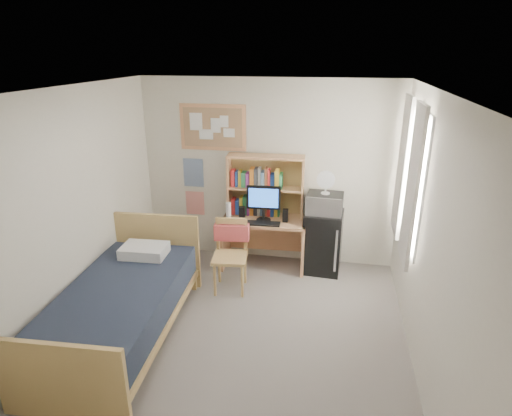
% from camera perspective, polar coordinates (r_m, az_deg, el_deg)
% --- Properties ---
extents(floor, '(3.60, 4.20, 0.02)m').
position_cam_1_polar(floor, '(4.78, -2.72, -17.68)').
color(floor, gray).
rests_on(floor, ground).
extents(ceiling, '(3.60, 4.20, 0.02)m').
position_cam_1_polar(ceiling, '(3.78, -3.40, 15.26)').
color(ceiling, white).
rests_on(ceiling, wall_back).
extents(wall_back, '(3.60, 0.04, 2.60)m').
position_cam_1_polar(wall_back, '(6.05, 1.62, 4.70)').
color(wall_back, silver).
rests_on(wall_back, floor).
extents(wall_front, '(3.60, 0.04, 2.60)m').
position_cam_1_polar(wall_front, '(2.43, -15.60, -22.83)').
color(wall_front, silver).
rests_on(wall_front, floor).
extents(wall_left, '(0.04, 4.20, 2.60)m').
position_cam_1_polar(wall_left, '(4.83, -24.27, -1.29)').
color(wall_left, silver).
rests_on(wall_left, floor).
extents(wall_right, '(0.04, 4.20, 2.60)m').
position_cam_1_polar(wall_right, '(4.10, 22.33, -4.74)').
color(wall_right, silver).
rests_on(wall_right, floor).
extents(window_unit, '(0.10, 1.40, 1.70)m').
position_cam_1_polar(window_unit, '(5.11, 19.80, 4.00)').
color(window_unit, white).
rests_on(window_unit, wall_right).
extents(curtain_left, '(0.04, 0.55, 1.70)m').
position_cam_1_polar(curtain_left, '(4.72, 20.11, 2.68)').
color(curtain_left, silver).
rests_on(curtain_left, wall_right).
extents(curtain_right, '(0.04, 0.55, 1.70)m').
position_cam_1_polar(curtain_right, '(5.48, 18.91, 5.18)').
color(curtain_right, silver).
rests_on(curtain_right, wall_right).
extents(bulletin_board, '(0.94, 0.03, 0.64)m').
position_cam_1_polar(bulletin_board, '(6.07, -5.77, 10.65)').
color(bulletin_board, '#A57E57').
rests_on(bulletin_board, wall_back).
extents(poster_wave, '(0.30, 0.01, 0.42)m').
position_cam_1_polar(poster_wave, '(6.31, -8.34, 4.68)').
color(poster_wave, navy).
rests_on(poster_wave, wall_back).
extents(poster_japan, '(0.28, 0.01, 0.36)m').
position_cam_1_polar(poster_japan, '(6.45, -8.13, 0.67)').
color(poster_japan, red).
rests_on(poster_japan, wall_back).
extents(desk, '(1.18, 0.63, 0.72)m').
position_cam_1_polar(desk, '(6.09, 1.05, -4.62)').
color(desk, tan).
rests_on(desk, floor).
extents(desk_chair, '(0.51, 0.51, 0.93)m').
position_cam_1_polar(desk_chair, '(5.46, -3.49, -6.52)').
color(desk_chair, tan).
rests_on(desk_chair, floor).
extents(mini_fridge, '(0.54, 0.54, 0.86)m').
position_cam_1_polar(mini_fridge, '(6.03, 8.87, -4.43)').
color(mini_fridge, black).
rests_on(mini_fridge, floor).
extents(bed, '(1.21, 2.26, 0.61)m').
position_cam_1_polar(bed, '(4.91, -17.56, -13.13)').
color(bed, '#1A212F').
rests_on(bed, floor).
extents(hutch, '(1.07, 0.32, 0.87)m').
position_cam_1_polar(hutch, '(5.94, 1.28, 2.95)').
color(hutch, tan).
rests_on(hutch, desk).
extents(monitor, '(0.46, 0.06, 0.49)m').
position_cam_1_polar(monitor, '(5.80, 1.02, 0.56)').
color(monitor, black).
rests_on(monitor, desk).
extents(keyboard, '(0.49, 0.17, 0.02)m').
position_cam_1_polar(keyboard, '(5.76, 0.83, -2.08)').
color(keyboard, black).
rests_on(keyboard, desk).
extents(speaker_left, '(0.08, 0.08, 0.18)m').
position_cam_1_polar(speaker_left, '(5.90, -1.88, -0.69)').
color(speaker_left, black).
rests_on(speaker_left, desk).
extents(speaker_right, '(0.08, 0.08, 0.18)m').
position_cam_1_polar(speaker_right, '(5.83, 3.93, -1.01)').
color(speaker_right, black).
rests_on(speaker_right, desk).
extents(water_bottle, '(0.08, 0.08, 0.25)m').
position_cam_1_polar(water_bottle, '(5.88, -3.68, -0.45)').
color(water_bottle, white).
rests_on(water_bottle, desk).
extents(hoodie, '(0.46, 0.18, 0.22)m').
position_cam_1_polar(hoodie, '(5.53, -3.26, -3.22)').
color(hoodie, '#D1504F').
rests_on(hoodie, desk_chair).
extents(microwave, '(0.50, 0.39, 0.27)m').
position_cam_1_polar(microwave, '(5.79, 9.15, 0.60)').
color(microwave, silver).
rests_on(microwave, mini_fridge).
extents(desk_fan, '(0.25, 0.25, 0.29)m').
position_cam_1_polar(desk_fan, '(5.71, 9.31, 3.27)').
color(desk_fan, white).
rests_on(desk_fan, microwave).
extents(pillow, '(0.55, 0.40, 0.13)m').
position_cam_1_polar(pillow, '(5.32, -14.67, -5.52)').
color(pillow, white).
rests_on(pillow, bed).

